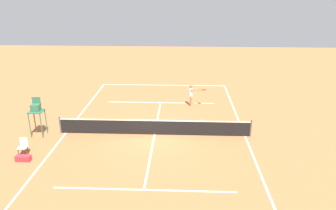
{
  "coord_description": "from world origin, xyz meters",
  "views": [
    {
      "loc": [
        -1.61,
        18.0,
        8.64
      ],
      "look_at": [
        -0.7,
        -3.08,
        0.8
      ],
      "focal_mm": 34.81,
      "sensor_mm": 36.0,
      "label": 1
    }
  ],
  "objects_px": {
    "player_serving": "(192,93)",
    "equipment_bag": "(23,158)",
    "tennis_ball": "(201,119)",
    "courtside_chair_near": "(23,146)",
    "umpire_chair": "(36,111)"
  },
  "relations": [
    {
      "from": "player_serving",
      "to": "courtside_chair_near",
      "type": "height_order",
      "value": "player_serving"
    },
    {
      "from": "umpire_chair",
      "to": "equipment_bag",
      "type": "xyz_separation_m",
      "value": [
        -0.42,
        3.06,
        -1.46
      ]
    },
    {
      "from": "umpire_chair",
      "to": "courtside_chair_near",
      "type": "xyz_separation_m",
      "value": [
        -0.17,
        2.41,
        -1.07
      ]
    },
    {
      "from": "player_serving",
      "to": "tennis_ball",
      "type": "height_order",
      "value": "player_serving"
    },
    {
      "from": "courtside_chair_near",
      "to": "equipment_bag",
      "type": "relative_size",
      "value": 1.25
    },
    {
      "from": "player_serving",
      "to": "equipment_bag",
      "type": "relative_size",
      "value": 2.18
    },
    {
      "from": "equipment_bag",
      "to": "tennis_ball",
      "type": "bearing_deg",
      "value": -148.4
    },
    {
      "from": "player_serving",
      "to": "courtside_chair_near",
      "type": "xyz_separation_m",
      "value": [
        9.19,
        8.0,
        -0.45
      ]
    },
    {
      "from": "courtside_chair_near",
      "to": "player_serving",
      "type": "bearing_deg",
      "value": -138.96
    },
    {
      "from": "courtside_chair_near",
      "to": "equipment_bag",
      "type": "height_order",
      "value": "courtside_chair_near"
    },
    {
      "from": "umpire_chair",
      "to": "courtside_chair_near",
      "type": "height_order",
      "value": "umpire_chair"
    },
    {
      "from": "tennis_ball",
      "to": "courtside_chair_near",
      "type": "distance_m",
      "value": 11.11
    },
    {
      "from": "player_serving",
      "to": "equipment_bag",
      "type": "distance_m",
      "value": 12.46
    },
    {
      "from": "player_serving",
      "to": "equipment_bag",
      "type": "bearing_deg",
      "value": -48.54
    },
    {
      "from": "courtside_chair_near",
      "to": "equipment_bag",
      "type": "distance_m",
      "value": 0.79
    }
  ]
}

